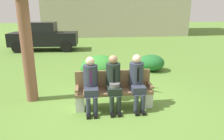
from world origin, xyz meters
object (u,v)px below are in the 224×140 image
at_px(seated_man_middle, 114,80).
at_px(shrub_mid_lawn, 100,68).
at_px(parked_car_near, 44,36).
at_px(park_bench, 114,91).
at_px(seated_man_left, 91,82).
at_px(seated_man_right, 137,79).
at_px(shrub_near_bench, 151,63).

xyz_separation_m(seated_man_middle, shrub_mid_lawn, (-0.15, 2.27, -0.31)).
bearing_deg(parked_car_near, park_bench, -69.21).
bearing_deg(seated_man_left, seated_man_right, 0.11).
relative_size(seated_man_middle, shrub_near_bench, 1.28).
xyz_separation_m(park_bench, seated_man_left, (-0.56, -0.13, 0.30)).
distance_m(seated_man_middle, parked_car_near, 8.88).
xyz_separation_m(seated_man_left, shrub_mid_lawn, (0.39, 2.27, -0.30)).
height_order(park_bench, seated_man_right, seated_man_right).
height_order(park_bench, shrub_mid_lawn, park_bench).
height_order(seated_man_right, shrub_near_bench, seated_man_right).
bearing_deg(parked_car_near, seated_man_right, -66.29).
bearing_deg(shrub_mid_lawn, seated_man_right, -72.55).
distance_m(park_bench, seated_man_left, 0.65).
xyz_separation_m(park_bench, seated_man_middle, (-0.02, -0.13, 0.31)).
height_order(seated_man_right, shrub_mid_lawn, seated_man_right).
relative_size(seated_man_left, parked_car_near, 0.33).
bearing_deg(seated_man_middle, parked_car_near, 110.35).
bearing_deg(park_bench, seated_man_left, -167.36).
xyz_separation_m(park_bench, parked_car_near, (-3.11, 8.20, 0.42)).
bearing_deg(shrub_mid_lawn, seated_man_left, -99.74).
distance_m(seated_man_right, shrub_mid_lawn, 2.40).
bearing_deg(shrub_near_bench, shrub_mid_lawn, -157.84).
distance_m(seated_man_right, shrub_near_bench, 3.44).
distance_m(park_bench, shrub_mid_lawn, 2.15).
relative_size(seated_man_left, seated_man_right, 0.98).
xyz_separation_m(seated_man_right, shrub_mid_lawn, (-0.71, 2.27, -0.31)).
height_order(seated_man_middle, shrub_mid_lawn, seated_man_middle).
bearing_deg(parked_car_near, seated_man_middle, -69.65).
bearing_deg(shrub_near_bench, park_bench, -122.77).
height_order(seated_man_middle, parked_car_near, parked_car_near).
bearing_deg(seated_man_right, park_bench, 167.16).
distance_m(seated_man_right, parked_car_near, 9.09).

